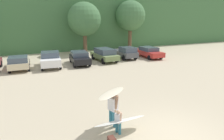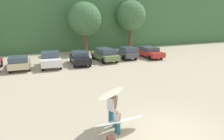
{
  "view_description": "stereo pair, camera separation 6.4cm",
  "coord_description": "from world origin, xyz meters",
  "views": [
    {
      "loc": [
        -5.34,
        -5.46,
        4.73
      ],
      "look_at": [
        0.29,
        7.42,
        0.97
      ],
      "focal_mm": 30.07,
      "sensor_mm": 36.0,
      "label": 1
    },
    {
      "loc": [
        -5.28,
        -5.48,
        4.73
      ],
      "look_at": [
        0.29,
        7.42,
        0.97
      ],
      "focal_mm": 30.07,
      "sensor_mm": 36.0,
      "label": 2
    }
  ],
  "objects": [
    {
      "name": "parked_car_white",
      "position": [
        -3.56,
        14.45,
        0.83
      ],
      "size": [
        2.2,
        4.26,
        1.61
      ],
      "rotation": [
        0.0,
        0.0,
        1.49
      ],
      "color": "white",
      "rests_on": "ground_plane"
    },
    {
      "name": "ground_plane",
      "position": [
        0.0,
        0.0,
        0.0
      ],
      "size": [
        120.0,
        120.0,
        0.0
      ],
      "primitive_type": "plane",
      "color": "#C1B293"
    },
    {
      "name": "surfboard_cream",
      "position": [
        -2.31,
        1.53,
        1.65
      ],
      "size": [
        1.82,
        1.45,
        0.1
      ],
      "rotation": [
        0.0,
        0.0,
        3.73
      ],
      "color": "beige"
    },
    {
      "name": "parked_car_champagne",
      "position": [
        -6.51,
        14.76,
        0.74
      ],
      "size": [
        1.88,
        4.41,
        1.39
      ],
      "rotation": [
        0.0,
        0.0,
        1.56
      ],
      "color": "beige",
      "rests_on": "ground_plane"
    },
    {
      "name": "parked_car_red",
      "position": [
        8.67,
        14.71,
        0.72
      ],
      "size": [
        1.94,
        4.55,
        1.37
      ],
      "rotation": [
        0.0,
        0.0,
        1.55
      ],
      "color": "#B72D28",
      "rests_on": "ground_plane"
    },
    {
      "name": "parked_car_olive_green",
      "position": [
        2.62,
        14.98,
        0.81
      ],
      "size": [
        2.17,
        4.58,
        1.5
      ],
      "rotation": [
        0.0,
        0.0,
        1.64
      ],
      "color": "#6B7F4C",
      "rests_on": "ground_plane"
    },
    {
      "name": "person_adult",
      "position": [
        -2.2,
        1.61,
        0.92
      ],
      "size": [
        0.4,
        0.71,
        1.63
      ],
      "rotation": [
        0.0,
        0.0,
        3.44
      ],
      "color": "teal",
      "rests_on": "ground_plane"
    },
    {
      "name": "tree_center",
      "position": [
        9.91,
        22.04,
        5.33
      ],
      "size": [
        4.75,
        4.75,
        7.75
      ],
      "color": "brown",
      "rests_on": "ground_plane"
    },
    {
      "name": "surfboard_white",
      "position": [
        -2.14,
        0.97,
        0.56
      ],
      "size": [
        2.38,
        0.66,
        0.32
      ],
      "rotation": [
        0.0,
        0.0,
        3.15
      ],
      "color": "white"
    },
    {
      "name": "tree_ridge_back",
      "position": [
        2.05,
        21.19,
        4.81
      ],
      "size": [
        4.71,
        4.71,
        7.19
      ],
      "color": "brown",
      "rests_on": "ground_plane"
    },
    {
      "name": "parked_car_black",
      "position": [
        -0.52,
        14.47,
        0.75
      ],
      "size": [
        2.03,
        4.12,
        1.41
      ],
      "rotation": [
        0.0,
        0.0,
        1.5
      ],
      "color": "black",
      "rests_on": "ground_plane"
    },
    {
      "name": "person_child",
      "position": [
        -2.25,
        0.96,
        0.61
      ],
      "size": [
        0.27,
        0.46,
        1.09
      ],
      "rotation": [
        0.0,
        0.0,
        3.44
      ],
      "color": "teal",
      "rests_on": "ground_plane"
    },
    {
      "name": "parked_car_dark_gray",
      "position": [
        5.52,
        15.19,
        0.8
      ],
      "size": [
        1.92,
        3.98,
        1.53
      ],
      "rotation": [
        0.0,
        0.0,
        1.61
      ],
      "color": "#4C4F54",
      "rests_on": "ground_plane"
    },
    {
      "name": "hillside_ridge",
      "position": [
        0.0,
        29.49,
        4.47
      ],
      "size": [
        108.0,
        12.0,
        8.94
      ],
      "primitive_type": "cube",
      "color": "#427042",
      "rests_on": "ground_plane"
    }
  ]
}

